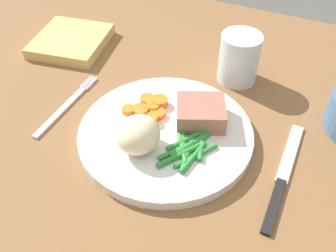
# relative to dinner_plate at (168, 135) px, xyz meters

# --- Properties ---
(dining_table) EXTENTS (1.20, 0.90, 0.02)m
(dining_table) POSITION_rel_dinner_plate_xyz_m (-0.00, 0.01, -0.02)
(dining_table) COLOR brown
(dining_table) RESTS_ON ground
(dinner_plate) EXTENTS (0.26, 0.26, 0.02)m
(dinner_plate) POSITION_rel_dinner_plate_xyz_m (0.00, 0.00, 0.00)
(dinner_plate) COLOR white
(dinner_plate) RESTS_ON dining_table
(meat_portion) EXTENTS (0.09, 0.09, 0.03)m
(meat_portion) POSITION_rel_dinner_plate_xyz_m (0.04, 0.04, 0.02)
(meat_portion) COLOR #A86B56
(meat_portion) RESTS_ON dinner_plate
(mashed_potatoes) EXTENTS (0.06, 0.07, 0.05)m
(mashed_potatoes) POSITION_rel_dinner_plate_xyz_m (-0.02, -0.05, 0.03)
(mashed_potatoes) COLOR beige
(mashed_potatoes) RESTS_ON dinner_plate
(carrot_slices) EXTENTS (0.07, 0.06, 0.01)m
(carrot_slices) POSITION_rel_dinner_plate_xyz_m (-0.05, 0.03, 0.01)
(carrot_slices) COLOR orange
(carrot_slices) RESTS_ON dinner_plate
(green_beans) EXTENTS (0.07, 0.10, 0.01)m
(green_beans) POSITION_rel_dinner_plate_xyz_m (0.04, -0.02, 0.01)
(green_beans) COLOR #2D8C38
(green_beans) RESTS_ON dinner_plate
(fork) EXTENTS (0.01, 0.17, 0.00)m
(fork) POSITION_rel_dinner_plate_xyz_m (-0.18, -0.00, -0.01)
(fork) COLOR silver
(fork) RESTS_ON dining_table
(knife) EXTENTS (0.02, 0.20, 0.01)m
(knife) POSITION_rel_dinner_plate_xyz_m (0.17, -0.00, -0.01)
(knife) COLOR black
(knife) RESTS_ON dining_table
(water_glass) EXTENTS (0.07, 0.07, 0.09)m
(water_glass) POSITION_rel_dinner_plate_xyz_m (0.05, 0.19, 0.03)
(water_glass) COLOR silver
(water_glass) RESTS_ON dining_table
(napkin) EXTENTS (0.15, 0.16, 0.02)m
(napkin) POSITION_rel_dinner_plate_xyz_m (-0.28, 0.16, 0.00)
(napkin) COLOR #DBBC6B
(napkin) RESTS_ON dining_table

